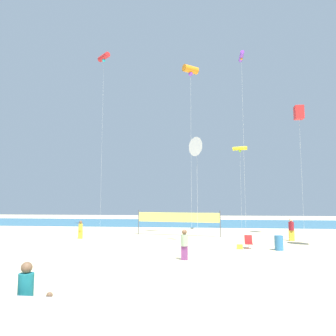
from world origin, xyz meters
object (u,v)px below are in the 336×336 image
at_px(volleyball_net, 178,218).
at_px(kite_yellow_tube, 240,149).
at_px(kite_orange_tube, 191,70).
at_px(kite_red_tube, 104,57).
at_px(trash_barrel, 279,243).
at_px(beachgoer_maroon_shirt, 291,229).
at_px(kite_white_delta, 197,147).
at_px(folding_beach_chair, 249,241).
at_px(kite_violet_tube, 241,57).
at_px(kite_red_box, 299,113).
at_px(beach_handbag, 240,247).
at_px(toddler_figure, 49,310).
at_px(mother_figure, 25,294).
at_px(beachgoer_mustard_shirt, 80,229).
at_px(beachgoer_sage_shirt, 184,244).

xyz_separation_m(volleyball_net, kite_yellow_tube, (6.70, 7.51, 7.83)).
relative_size(kite_orange_tube, kite_red_tube, 0.73).
xyz_separation_m(trash_barrel, volleyball_net, (-7.50, 8.51, 1.15)).
bearing_deg(kite_yellow_tube, kite_orange_tube, -121.01).
relative_size(beachgoer_maroon_shirt, trash_barrel, 1.93).
distance_m(kite_white_delta, kite_red_tube, 23.06).
height_order(folding_beach_chair, trash_barrel, trash_barrel).
xyz_separation_m(folding_beach_chair, kite_orange_tube, (-4.24, 6.49, 15.25)).
xyz_separation_m(kite_violet_tube, kite_orange_tube, (-5.06, -2.47, -2.15)).
bearing_deg(kite_yellow_tube, kite_red_tube, -179.61).
relative_size(kite_violet_tube, kite_red_box, 1.48).
relative_size(beach_handbag, kite_white_delta, 0.05).
bearing_deg(beachgoer_maroon_shirt, toddler_figure, -163.47).
bearing_deg(toddler_figure, kite_red_tube, 94.96).
bearing_deg(beach_handbag, kite_red_tube, 134.20).
distance_m(kite_orange_tube, kite_red_box, 11.05).
xyz_separation_m(trash_barrel, kite_violet_tube, (-1.04, 9.67, 17.38)).
height_order(toddler_figure, kite_red_tube, kite_red_tube).
xyz_separation_m(trash_barrel, kite_red_tube, (-17.70, 15.91, 21.23)).
distance_m(mother_figure, beachgoer_mustard_shirt, 20.58).
bearing_deg(beachgoer_mustard_shirt, kite_violet_tube, -61.66).
bearing_deg(beachgoer_mustard_shirt, folding_beach_chair, -96.57).
bearing_deg(mother_figure, kite_red_box, 78.57).
xyz_separation_m(beach_handbag, kite_orange_tube, (-3.59, 6.92, 15.56)).
bearing_deg(folding_beach_chair, volleyball_net, 126.37).
bearing_deg(beach_handbag, beachgoer_sage_shirt, -126.40).
distance_m(beachgoer_mustard_shirt, kite_red_tube, 23.65).
distance_m(beachgoer_maroon_shirt, kite_violet_tube, 17.64).
bearing_deg(kite_red_tube, volleyball_net, -35.95).
bearing_deg(kite_red_box, kite_red_tube, 161.68).
bearing_deg(mother_figure, kite_white_delta, 95.92).
xyz_separation_m(volleyball_net, kite_white_delta, (2.09, -5.94, 5.83)).
bearing_deg(kite_violet_tube, kite_white_delta, -121.61).
bearing_deg(kite_orange_tube, beachgoer_mustard_shirt, -166.89).
bearing_deg(toddler_figure, beach_handbag, 56.01).
bearing_deg(mother_figure, kite_violet_tube, 89.66).
bearing_deg(kite_red_box, beach_handbag, -127.87).
distance_m(mother_figure, trash_barrel, 17.13).
height_order(beachgoer_maroon_shirt, beachgoer_mustard_shirt, beachgoer_maroon_shirt).
height_order(volleyball_net, kite_white_delta, kite_white_delta).
xyz_separation_m(beachgoer_sage_shirt, beachgoer_mustard_shirt, (-9.79, 9.29, -0.05)).
bearing_deg(beachgoer_mustard_shirt, kite_white_delta, -92.57).
distance_m(beach_handbag, kite_yellow_tube, 18.37).
relative_size(beachgoer_maroon_shirt, kite_red_tube, 0.08).
bearing_deg(kite_violet_tube, volleyball_net, -169.80).
height_order(mother_figure, trash_barrel, mother_figure).
bearing_deg(beachgoer_sage_shirt, volleyball_net, 154.56).
xyz_separation_m(beachgoer_sage_shirt, kite_red_tube, (-11.80, 20.23, 20.83)).
relative_size(mother_figure, volleyball_net, 0.21).
bearing_deg(folding_beach_chair, beachgoer_mustard_shirt, 163.39).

